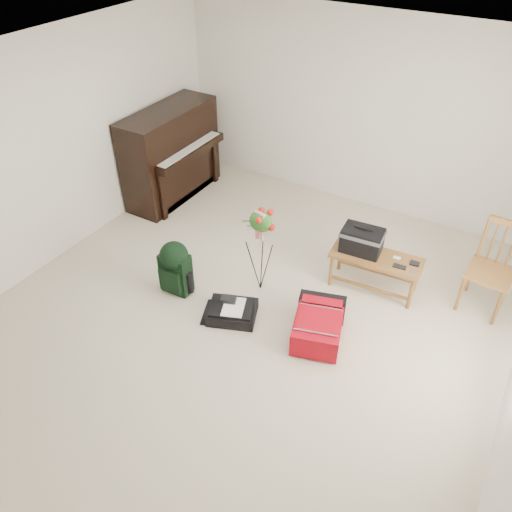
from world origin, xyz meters
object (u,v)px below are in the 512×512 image
Objects in this scene: piano at (172,156)px; green_backpack at (175,265)px; red_suitcase at (320,322)px; black_duffel at (232,311)px; bench at (367,245)px; flower_stand at (261,252)px; dining_chair at (491,269)px.

piano reaches higher than green_backpack.
red_suitcase reaches higher than black_duffel.
bench is 0.97× the size of flower_stand.
green_backpack reaches higher than black_duffel.
piano is 3.31m from red_suitcase.
dining_chair is at bearing -2.46° from piano.
piano is 1.50× the size of dining_chair.
green_backpack reaches higher than red_suitcase.
black_duffel is 0.69m from flower_stand.
green_backpack is (-1.71, -1.16, -0.18)m from bench.
dining_chair is 3.28m from green_backpack.
bench is 1.15m from flower_stand.
green_backpack is at bearing -51.51° from piano.
black_duffel is at bearing -81.41° from flower_stand.
flower_stand is (0.02, 0.54, 0.43)m from black_duffel.
green_backpack is at bearing 155.36° from black_duffel.
flower_stand is at bearing 65.90° from black_duffel.
bench is at bearing -161.70° from dining_chair.
black_duffel is at bearing -133.34° from bench.
flower_stand is (2.09, -1.15, -0.09)m from piano.
piano is 2.72m from black_duffel.
dining_chair reaches higher than green_backpack.
red_suitcase is at bearing -5.82° from black_duffel.
flower_stand is at bearing 29.32° from green_backpack.
flower_stand reaches higher than black_duffel.
piano reaches higher than dining_chair.
flower_stand reaches higher than red_suitcase.
dining_chair reaches higher than red_suitcase.
piano is 1.89× the size of red_suitcase.
red_suitcase is (-0.07, -0.95, -0.37)m from bench.
dining_chair is 1.84m from red_suitcase.
green_backpack is 0.61× the size of flower_stand.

